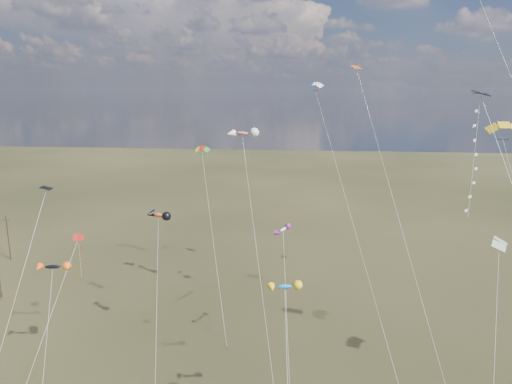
# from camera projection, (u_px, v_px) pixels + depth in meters

# --- Properties ---
(utility_pole_far) EXTENTS (1.40, 0.20, 8.00)m
(utility_pole_far) POSITION_uv_depth(u_px,v_px,m) (8.00, 237.00, 78.80)
(utility_pole_far) COLOR black
(utility_pole_far) RESTS_ON ground
(diamond_black_mid) EXTENTS (1.76, 13.98, 20.82)m
(diamond_black_mid) POSITION_uv_depth(u_px,v_px,m) (25.00, 262.00, 37.10)
(diamond_black_mid) COLOR black
(diamond_black_mid) RESTS_ON ground
(diamond_red_low) EXTENTS (2.39, 12.85, 14.96)m
(diamond_red_low) POSITION_uv_depth(u_px,v_px,m) (77.00, 264.00, 45.00)
(diamond_red_low) COLOR #9F1914
(diamond_red_low) RESTS_ON ground
(diamond_navy_right) EXTENTS (8.69, 13.80, 28.87)m
(diamond_navy_right) POSITION_uv_depth(u_px,v_px,m) (485.00, 181.00, 23.32)
(diamond_navy_right) COLOR #0E1644
(diamond_navy_right) RESTS_ON ground
(diamond_orange_center) EXTENTS (8.91, 19.21, 31.48)m
(diamond_orange_center) POSITION_uv_depth(u_px,v_px,m) (383.00, 161.00, 44.20)
(diamond_orange_center) COLOR #C34517
(diamond_orange_center) RESTS_ON ground
(parafoil_yellow) EXTENTS (5.93, 14.06, 26.58)m
(parafoil_yellow) POSITION_uv_depth(u_px,v_px,m) (505.00, 126.00, 40.91)
(parafoil_yellow) COLOR gold
(parafoil_yellow) RESTS_ON ground
(parafoil_blue_white) EXTENTS (9.96, 23.95, 30.34)m
(parafoil_blue_white) POSITION_uv_depth(u_px,v_px,m) (316.00, 86.00, 61.26)
(parafoil_blue_white) COLOR blue
(parafoil_blue_white) RESTS_ON ground
(parafoil_striped) EXTENTS (4.46, 12.10, 16.25)m
(parafoil_striped) POSITION_uv_depth(u_px,v_px,m) (500.00, 241.00, 41.30)
(parafoil_striped) COLOR yellow
(parafoil_striped) RESTS_ON ground
(parafoil_tricolor) EXTENTS (6.41, 13.79, 21.92)m
(parafoil_tricolor) POSITION_uv_depth(u_px,v_px,m) (202.00, 149.00, 60.90)
(parafoil_tricolor) COLOR gold
(parafoil_tricolor) RESTS_ON ground
(novelty_black_orange) EXTENTS (3.36, 7.77, 11.68)m
(novelty_black_orange) POSITION_uv_depth(u_px,v_px,m) (53.00, 267.00, 46.76)
(novelty_black_orange) COLOR black
(novelty_black_orange) RESTS_ON ground
(novelty_orange_black) EXTENTS (3.89, 11.61, 16.01)m
(novelty_orange_black) POSITION_uv_depth(u_px,v_px,m) (158.00, 215.00, 50.32)
(novelty_orange_black) COLOR #F2521B
(novelty_orange_black) RESTS_ON ground
(novelty_white_purple) EXTENTS (2.37, 13.05, 15.06)m
(novelty_white_purple) POSITION_uv_depth(u_px,v_px,m) (283.00, 231.00, 47.63)
(novelty_white_purple) COLOR silver
(novelty_white_purple) RESTS_ON ground
(novelty_redwhite_stripe) EXTENTS (7.70, 19.48, 24.36)m
(novelty_redwhite_stripe) POSITION_uv_depth(u_px,v_px,m) (242.00, 134.00, 56.70)
(novelty_redwhite_stripe) COLOR red
(novelty_redwhite_stripe) RESTS_ON ground
(novelty_blue_yellow) EXTENTS (2.48, 9.15, 13.98)m
(novelty_blue_yellow) POSITION_uv_depth(u_px,v_px,m) (285.00, 287.00, 36.48)
(novelty_blue_yellow) COLOR #1165B5
(novelty_blue_yellow) RESTS_ON ground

